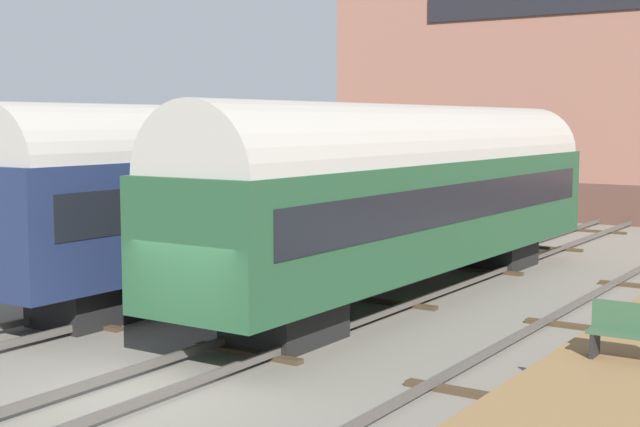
% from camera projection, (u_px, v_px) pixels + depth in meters
% --- Properties ---
extents(ground_plane, '(200.00, 200.00, 0.00)m').
position_uv_depth(ground_plane, '(142.00, 393.00, 15.58)').
color(ground_plane, '#6B665B').
extents(track_middle, '(2.60, 60.00, 0.26)m').
position_uv_depth(track_middle, '(142.00, 385.00, 15.56)').
color(track_middle, '#4C4742').
rests_on(track_middle, ground).
extents(train_car_green, '(3.13, 18.46, 5.17)m').
position_uv_depth(train_car_green, '(415.00, 189.00, 23.83)').
color(train_car_green, black).
rests_on(train_car_green, ground).
extents(train_car_navy, '(2.87, 16.06, 5.15)m').
position_uv_depth(train_car_navy, '(229.00, 185.00, 25.07)').
color(train_car_navy, black).
rests_on(train_car_navy, ground).
extents(bench, '(1.40, 0.40, 0.91)m').
position_uv_depth(bench, '(635.00, 331.00, 13.99)').
color(bench, '#2D4C33').
rests_on(bench, station_platform).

